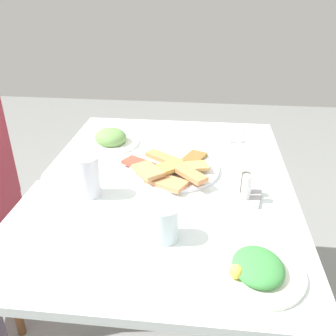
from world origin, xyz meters
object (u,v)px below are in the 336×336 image
salad_plate_greens (111,139)px  spoon (233,132)px  soda_can (88,177)px  fork (242,133)px  salad_plate_rice (257,269)px  pide_platter (172,168)px  condiment_caddy (245,191)px  dining_table (164,203)px  paper_napkin (238,133)px  drinking_glass (164,223)px

salad_plate_greens → spoon: bearing=-71.3°
soda_can → fork: (0.52, -0.47, -0.06)m
salad_plate_greens → salad_plate_rice: salad_plate_greens is taller
pide_platter → condiment_caddy: size_ratio=3.05×
soda_can → fork: 0.70m
salad_plate_greens → soda_can: soda_can is taller
dining_table → salad_plate_greens: bearing=42.6°
soda_can → spoon: size_ratio=0.63×
paper_napkin → fork: 0.02m
soda_can → spoon: soda_can is taller
salad_plate_greens → drinking_glass: size_ratio=2.32×
spoon → condiment_caddy: condiment_caddy is taller
pide_platter → salad_plate_greens: bearing=52.5°
condiment_caddy → salad_plate_rice: bearing=-179.3°
fork → condiment_caddy: (-0.49, 0.03, 0.02)m
soda_can → fork: soda_can is taller
pide_platter → spoon: (0.35, -0.21, -0.01)m
dining_table → paper_napkin: 0.49m
drinking_glass → spoon: 0.72m
drinking_glass → fork: size_ratio=0.47×
soda_can → pide_platter: bearing=-54.0°
dining_table → spoon: size_ratio=5.41×
drinking_glass → salad_plate_greens: bearing=26.6°
fork → drinking_glass: bearing=166.8°
pide_platter → salad_plate_rice: size_ratio=1.60×
spoon → condiment_caddy: bearing=-175.3°
dining_table → drinking_glass: 0.31m
dining_table → spoon: bearing=-29.8°
spoon → fork: bearing=-86.4°
soda_can → drinking_glass: (-0.17, -0.24, -0.02)m
dining_table → spoon: spoon is taller
dining_table → paper_napkin: paper_napkin is taller
dining_table → fork: bearing=-33.5°
paper_napkin → spoon: spoon is taller
paper_napkin → fork: (0.00, -0.02, 0.00)m
salad_plate_greens → salad_plate_rice: (-0.63, -0.48, -0.01)m
salad_plate_greens → spoon: size_ratio=1.07×
salad_plate_greens → fork: size_ratio=1.10×
salad_plate_rice → condiment_caddy: bearing=0.7°
pide_platter → salad_plate_rice: pide_platter is taller
salad_plate_greens → condiment_caddy: (-0.33, -0.48, 0.00)m
salad_plate_rice → paper_napkin: salad_plate_rice is taller
salad_plate_rice → fork: size_ratio=1.08×
soda_can → dining_table: bearing=-62.5°
fork → condiment_caddy: size_ratio=1.77×
condiment_caddy → salad_plate_greens: bearing=55.3°
pide_platter → soda_can: 0.28m
spoon → condiment_caddy: 0.49m
soda_can → condiment_caddy: soda_can is taller
soda_can → paper_napkin: bearing=-41.5°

